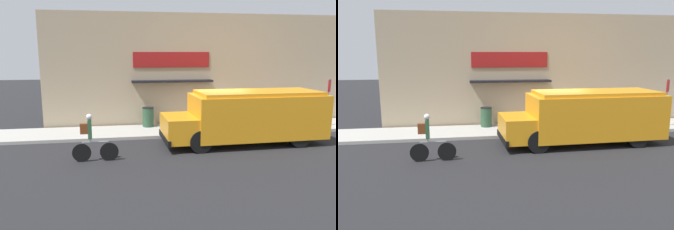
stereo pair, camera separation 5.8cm
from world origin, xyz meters
TOP-DOWN VIEW (x-y plane):
  - ground_plane at (0.00, 0.00)m, footprint 70.00×70.00m
  - sidewalk at (0.00, 1.20)m, footprint 28.00×2.40m
  - storefront at (-0.04, 2.59)m, footprint 15.90×0.77m
  - school_bus at (1.01, -1.30)m, footprint 6.71×2.67m
  - cyclist at (-5.29, -2.65)m, footprint 1.59×0.21m
  - stop_sign_post at (5.90, 0.63)m, footprint 0.45×0.45m
  - trash_bin at (-2.87, 1.94)m, footprint 0.56×0.56m

SIDE VIEW (x-z plane):
  - ground_plane at x=0.00m, z-range 0.00..0.00m
  - sidewalk at x=0.00m, z-range 0.00..0.14m
  - trash_bin at x=-2.87m, z-range 0.14..1.10m
  - cyclist at x=-5.29m, z-range -0.03..1.67m
  - school_bus at x=1.01m, z-range 0.07..2.28m
  - stop_sign_post at x=5.90m, z-range 0.54..2.90m
  - storefront at x=-0.04m, z-range 0.00..5.69m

